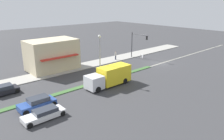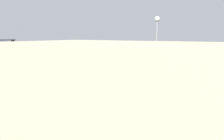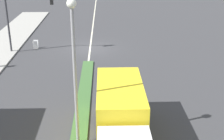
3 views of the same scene
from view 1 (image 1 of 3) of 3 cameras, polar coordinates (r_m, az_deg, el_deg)
ground_plane at (r=34.03m, az=-5.33°, el=-3.68°), size 160.00×160.00×0.00m
sidewalk_right at (r=41.00m, az=-13.44°, el=-0.30°), size 4.00×73.00×0.12m
median_strip at (r=30.02m, az=-19.35°, el=-7.54°), size 0.90×46.00×0.10m
lane_marking_center at (r=46.43m, az=12.77°, el=1.75°), size 0.16×60.00×0.01m
building_corner_store at (r=41.77m, az=-15.39°, el=3.89°), size 6.21×8.84×5.52m
traffic_signal_main at (r=48.52m, az=6.47°, el=7.47°), size 4.59×0.34×5.60m
street_lamp at (r=33.63m, az=-3.21°, el=4.63°), size 0.44×0.44×7.37m
pedestrian at (r=47.41m, az=0.95°, el=3.83°), size 0.34×0.34×1.77m
warning_aframe_sign at (r=49.55m, az=7.75°, el=3.52°), size 0.45×0.53×0.84m
delivery_truck at (r=32.98m, az=-0.59°, el=-1.59°), size 2.44×7.50×2.87m
sedan_dark at (r=33.55m, az=-26.88°, el=-4.77°), size 1.91×4.46×1.29m
coupe_blue at (r=27.67m, az=-18.92°, el=-8.22°), size 1.90×4.29×1.42m
van_white at (r=25.22m, az=-17.31°, el=-10.94°), size 1.73×4.55×1.18m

